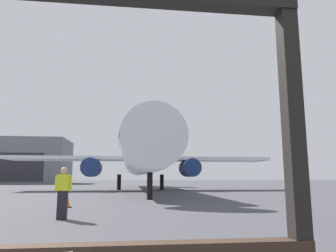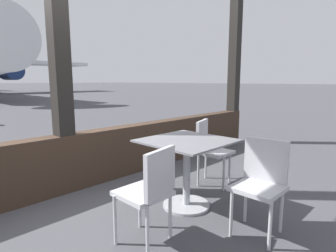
{
  "view_description": "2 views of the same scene",
  "coord_description": "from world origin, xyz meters",
  "views": [
    {
      "loc": [
        2.02,
        -3.46,
        1.41
      ],
      "look_at": [
        4.12,
        13.48,
        4.2
      ],
      "focal_mm": 33.5,
      "sensor_mm": 36.0,
      "label": 1
    },
    {
      "loc": [
        -1.55,
        -3.3,
        1.39
      ],
      "look_at": [
        1.16,
        -0.68,
        0.78
      ],
      "focal_mm": 29.8,
      "sensor_mm": 36.0,
      "label": 2
    }
  ],
  "objects": [
    {
      "name": "dining_table",
      "position": [
        0.71,
        -1.4,
        0.47
      ],
      "size": [
        0.87,
        0.87,
        0.76
      ],
      "color": "slate",
      "rests_on": "ground"
    },
    {
      "name": "window_frame",
      "position": [
        0.0,
        0.0,
        1.27
      ],
      "size": [
        8.1,
        0.24,
        3.7
      ],
      "color": "#38281E",
      "rests_on": "ground"
    },
    {
      "name": "cafe_chair_aisle_left",
      "position": [
        1.46,
        -1.15,
        0.52
      ],
      "size": [
        0.49,
        0.49,
        0.86
      ],
      "color": "#B2B2B7",
      "rests_on": "ground"
    },
    {
      "name": "cafe_chair_window_left",
      "position": [
        0.79,
        -2.22,
        0.52
      ],
      "size": [
        0.43,
        0.43,
        0.86
      ],
      "color": "#B2B2B7",
      "rests_on": "ground"
    },
    {
      "name": "cafe_chair_window_right",
      "position": [
        -0.06,
        -1.65,
        0.51
      ],
      "size": [
        0.45,
        0.45,
        0.85
      ],
      "color": "#B2B2B7",
      "rests_on": "ground"
    }
  ]
}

